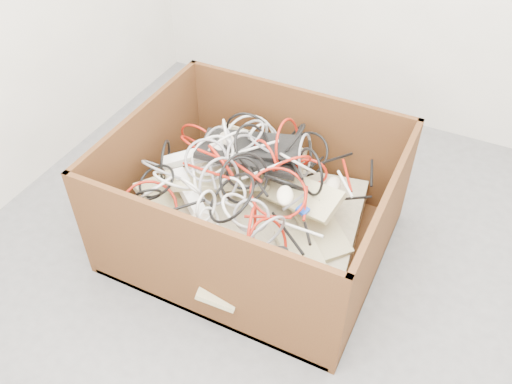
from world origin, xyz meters
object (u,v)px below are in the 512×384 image
at_px(cardboard_box, 251,218).
at_px(vga_plug, 303,210).
at_px(power_strip_right, 189,195).
at_px(power_strip_left, 193,156).

distance_m(cardboard_box, vga_plug, 0.34).
bearing_deg(power_strip_right, vga_plug, 46.07).
distance_m(power_strip_left, vga_plug, 0.57).
bearing_deg(cardboard_box, vga_plug, -11.05).
xyz_separation_m(cardboard_box, power_strip_left, (-0.30, 0.03, 0.23)).
height_order(cardboard_box, power_strip_right, cardboard_box).
relative_size(cardboard_box, power_strip_right, 3.93).
xyz_separation_m(power_strip_left, vga_plug, (0.57, -0.09, -0.02)).
relative_size(power_strip_left, vga_plug, 6.36).
bearing_deg(power_strip_left, cardboard_box, -36.78).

